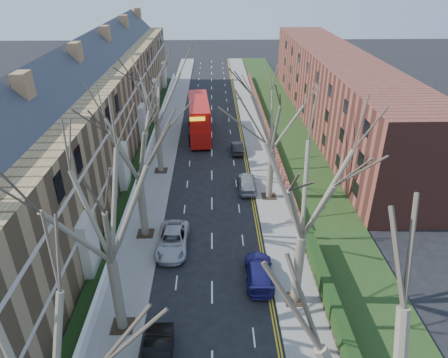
{
  "coord_description": "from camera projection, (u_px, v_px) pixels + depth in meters",
  "views": [
    {
      "loc": [
        0.26,
        -12.2,
        20.35
      ],
      "look_at": [
        1.19,
        21.21,
        2.56
      ],
      "focal_mm": 32.0,
      "sensor_mm": 36.0,
      "label": 1
    }
  ],
  "objects": [
    {
      "name": "tree_left_dist",
      "position": [
        154.0,
        88.0,
        40.39
      ],
      "size": [
        10.5,
        10.5,
        14.71
      ],
      "color": "#6B5F4C",
      "rests_on": "ground"
    },
    {
      "name": "car_right_near",
      "position": [
        259.0,
        271.0,
        29.11
      ],
      "size": [
        2.15,
        4.95,
        1.42
      ],
      "primitive_type": "imported",
      "rotation": [
        0.0,
        0.0,
        3.11
      ],
      "color": "navy",
      "rests_on": "ground"
    },
    {
      "name": "flats_right",
      "position": [
        335.0,
        90.0,
        56.35
      ],
      "size": [
        13.97,
        54.0,
        10.0
      ],
      "color": "brown",
      "rests_on": "ground"
    },
    {
      "name": "double_decker_bus",
      "position": [
        199.0,
        119.0,
        53.47
      ],
      "size": [
        3.42,
        11.56,
        4.76
      ],
      "rotation": [
        0.0,
        0.0,
        3.21
      ],
      "color": "#B6120D",
      "rests_on": "ground"
    },
    {
      "name": "tree_left_mid",
      "position": [
        101.0,
        199.0,
        20.98
      ],
      "size": [
        10.5,
        10.5,
        14.71
      ],
      "color": "#6B5F4C",
      "rests_on": "ground"
    },
    {
      "name": "front_wall_left",
      "position": [
        147.0,
        156.0,
        47.19
      ],
      "size": [
        0.3,
        78.0,
        1.0
      ],
      "color": "white",
      "rests_on": "ground"
    },
    {
      "name": "tree_right_far",
      "position": [
        274.0,
        108.0,
        35.53
      ],
      "size": [
        10.15,
        10.15,
        14.22
      ],
      "color": "#6B5F4C",
      "rests_on": "ground"
    },
    {
      "name": "tree_left_far",
      "position": [
        134.0,
        134.0,
        29.95
      ],
      "size": [
        10.15,
        10.15,
        14.22
      ],
      "color": "#6B5F4C",
      "rests_on": "ground"
    },
    {
      "name": "car_right_mid",
      "position": [
        247.0,
        182.0,
        41.0
      ],
      "size": [
        1.82,
        4.51,
        1.54
      ],
      "primitive_type": "imported",
      "rotation": [
        0.0,
        0.0,
        3.14
      ],
      "color": "gray",
      "rests_on": "ground"
    },
    {
      "name": "car_left_far",
      "position": [
        173.0,
        240.0,
        32.36
      ],
      "size": [
        2.57,
        5.41,
        1.49
      ],
      "primitive_type": "imported",
      "rotation": [
        0.0,
        0.0,
        -0.02
      ],
      "color": "#AEAEB4",
      "rests_on": "ground"
    },
    {
      "name": "tree_right_mid",
      "position": [
        308.0,
        179.0,
        23.03
      ],
      "size": [
        10.5,
        10.5,
        14.71
      ],
      "color": "#6B5F4C",
      "rests_on": "ground"
    },
    {
      "name": "pavement_right",
      "position": [
        255.0,
        134.0,
        54.85
      ],
      "size": [
        3.0,
        102.0,
        0.12
      ],
      "primitive_type": "cube",
      "color": "slate",
      "rests_on": "ground"
    },
    {
      "name": "pavement_left",
      "position": [
        168.0,
        135.0,
        54.56
      ],
      "size": [
        3.0,
        102.0,
        0.12
      ],
      "primitive_type": "cube",
      "color": "slate",
      "rests_on": "ground"
    },
    {
      "name": "car_left_mid",
      "position": [
        158.0,
        357.0,
        22.64
      ],
      "size": [
        1.73,
        4.64,
        1.51
      ],
      "primitive_type": "imported",
      "rotation": [
        0.0,
        0.0,
        0.03
      ],
      "color": "black",
      "rests_on": "ground"
    },
    {
      "name": "terrace_left",
      "position": [
        90.0,
        116.0,
        44.74
      ],
      "size": [
        9.7,
        78.0,
        13.6
      ],
      "color": "olive",
      "rests_on": "ground"
    },
    {
      "name": "grass_verge_right",
      "position": [
        288.0,
        133.0,
        54.92
      ],
      "size": [
        6.0,
        102.0,
        0.06
      ],
      "color": "#203613",
      "rests_on": "ground"
    },
    {
      "name": "car_right_far",
      "position": [
        237.0,
        148.0,
        49.26
      ],
      "size": [
        1.4,
        3.89,
        1.28
      ],
      "primitive_type": "imported",
      "rotation": [
        0.0,
        0.0,
        3.15
      ],
      "color": "black",
      "rests_on": "ground"
    }
  ]
}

